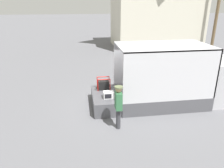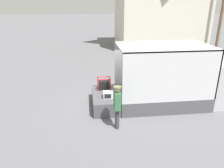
{
  "view_description": "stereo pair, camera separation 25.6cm",
  "coord_description": "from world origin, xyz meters",
  "px_view_note": "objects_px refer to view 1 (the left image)",
  "views": [
    {
      "loc": [
        -1.67,
        -9.44,
        4.78
      ],
      "look_at": [
        -0.31,
        -0.2,
        1.21
      ],
      "focal_mm": 35.0,
      "sensor_mm": 36.0,
      "label": 1
    },
    {
      "loc": [
        -1.42,
        -9.47,
        4.78
      ],
      "look_at": [
        -0.31,
        -0.2,
        1.21
      ],
      "focal_mm": 35.0,
      "sensor_mm": 36.0,
      "label": 2
    }
  ],
  "objects_px": {
    "box_truck": "(191,84)",
    "worker_person": "(118,103)",
    "microwave": "(109,95)",
    "utility_pole": "(218,6)",
    "portable_generator": "(104,85)"
  },
  "relations": [
    {
      "from": "worker_person",
      "to": "utility_pole",
      "type": "height_order",
      "value": "utility_pole"
    },
    {
      "from": "utility_pole",
      "to": "microwave",
      "type": "bearing_deg",
      "value": -137.73
    },
    {
      "from": "microwave",
      "to": "utility_pole",
      "type": "distance_m",
      "value": 15.85
    },
    {
      "from": "microwave",
      "to": "worker_person",
      "type": "height_order",
      "value": "worker_person"
    },
    {
      "from": "microwave",
      "to": "worker_person",
      "type": "distance_m",
      "value": 1.55
    },
    {
      "from": "portable_generator",
      "to": "utility_pole",
      "type": "xyz_separation_m",
      "value": [
        11.52,
        9.33,
        3.5
      ]
    },
    {
      "from": "utility_pole",
      "to": "box_truck",
      "type": "bearing_deg",
      "value": -126.16
    },
    {
      "from": "microwave",
      "to": "portable_generator",
      "type": "distance_m",
      "value": 1.07
    },
    {
      "from": "box_truck",
      "to": "worker_person",
      "type": "relative_size",
      "value": 3.42
    },
    {
      "from": "box_truck",
      "to": "utility_pole",
      "type": "xyz_separation_m",
      "value": [
        7.24,
        9.9,
        3.49
      ]
    },
    {
      "from": "box_truck",
      "to": "worker_person",
      "type": "bearing_deg",
      "value": -153.55
    },
    {
      "from": "portable_generator",
      "to": "worker_person",
      "type": "height_order",
      "value": "worker_person"
    },
    {
      "from": "microwave",
      "to": "portable_generator",
      "type": "xyz_separation_m",
      "value": [
        -0.09,
        1.06,
        0.08
      ]
    },
    {
      "from": "worker_person",
      "to": "portable_generator",
      "type": "bearing_deg",
      "value": 96.12
    },
    {
      "from": "worker_person",
      "to": "box_truck",
      "type": "bearing_deg",
      "value": 26.45
    }
  ]
}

